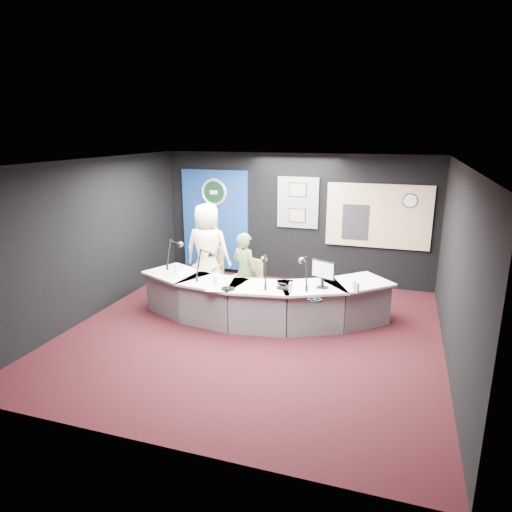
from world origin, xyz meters
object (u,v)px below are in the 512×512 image
(person_man, at_px, (207,250))
(person_woman, at_px, (245,272))
(armchair_right, at_px, (245,283))
(broadcast_desk, at_px, (260,300))
(armchair_left, at_px, (208,270))

(person_man, height_order, person_woman, person_man)
(armchair_right, height_order, person_woman, person_woman)
(broadcast_desk, height_order, armchair_right, armchair_right)
(armchair_left, bearing_deg, person_man, 0.00)
(armchair_left, bearing_deg, broadcast_desk, -27.73)
(broadcast_desk, bearing_deg, person_man, 146.70)
(broadcast_desk, relative_size, person_man, 2.37)
(broadcast_desk, xyz_separation_m, armchair_right, (-0.40, 0.35, 0.15))
(person_man, bearing_deg, armchair_right, 148.85)
(armchair_left, distance_m, armchair_right, 1.13)
(armchair_right, xyz_separation_m, person_woman, (0.00, -0.00, 0.22))
(armchair_right, xyz_separation_m, person_man, (-0.99, 0.56, 0.42))
(armchair_right, bearing_deg, person_woman, -65.63)
(broadcast_desk, bearing_deg, person_woman, 138.68)
(person_woman, bearing_deg, armchair_right, -67.27)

